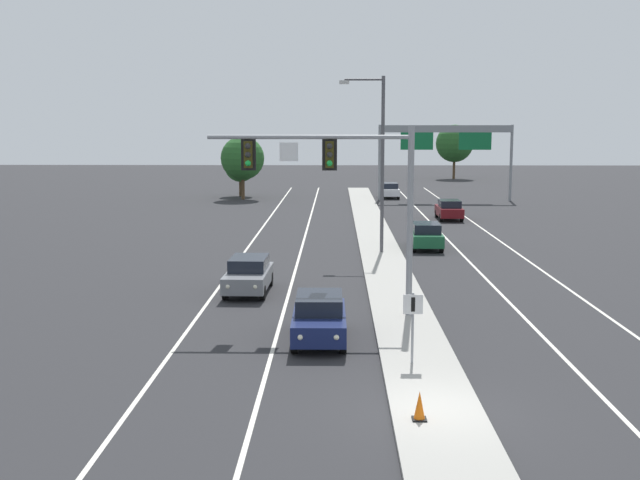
# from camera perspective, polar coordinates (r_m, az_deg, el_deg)

# --- Properties ---
(ground_plane) EXTENTS (260.00, 260.00, 0.00)m
(ground_plane) POSITION_cam_1_polar(r_m,az_deg,el_deg) (20.95, 8.47, -12.35)
(ground_plane) COLOR #28282B
(median_island) EXTENTS (2.40, 110.00, 0.15)m
(median_island) POSITION_cam_1_polar(r_m,az_deg,el_deg) (38.23, 5.08, -2.71)
(median_island) COLOR #9E9B93
(median_island) RESTS_ON ground
(lane_stripe_oncoming_center) EXTENTS (0.14, 100.00, 0.01)m
(lane_stripe_oncoming_center) POSITION_cam_1_polar(r_m,az_deg,el_deg) (45.09, -1.49, -1.09)
(lane_stripe_oncoming_center) COLOR silver
(lane_stripe_oncoming_center) RESTS_ON ground
(lane_stripe_receding_center) EXTENTS (0.14, 100.00, 0.01)m
(lane_stripe_receding_center) POSITION_cam_1_polar(r_m,az_deg,el_deg) (45.63, 10.39, -1.11)
(lane_stripe_receding_center) COLOR silver
(lane_stripe_receding_center) RESTS_ON ground
(edge_stripe_left) EXTENTS (0.14, 100.00, 0.01)m
(edge_stripe_left) POSITION_cam_1_polar(r_m,az_deg,el_deg) (45.36, -5.66, -1.07)
(edge_stripe_left) COLOR silver
(edge_stripe_left) RESTS_ON ground
(edge_stripe_right) EXTENTS (0.14, 100.00, 0.01)m
(edge_stripe_right) POSITION_cam_1_polar(r_m,az_deg,el_deg) (46.28, 14.42, -1.11)
(edge_stripe_right) COLOR silver
(edge_stripe_right) RESTS_ON ground
(overhead_signal_mast) EXTENTS (7.76, 0.44, 7.20)m
(overhead_signal_mast) POSITION_cam_1_polar(r_m,az_deg,el_deg) (29.55, 1.80, 4.41)
(overhead_signal_mast) COLOR gray
(overhead_signal_mast) RESTS_ON median_island
(median_sign_post) EXTENTS (0.60, 0.10, 2.20)m
(median_sign_post) POSITION_cam_1_polar(r_m,az_deg,el_deg) (24.06, 6.77, -5.63)
(median_sign_post) COLOR gray
(median_sign_post) RESTS_ON median_island
(street_lamp_median) EXTENTS (2.58, 0.28, 10.00)m
(street_lamp_median) POSITION_cam_1_polar(r_m,az_deg,el_deg) (44.85, 4.30, 6.28)
(street_lamp_median) COLOR #4C4C51
(street_lamp_median) RESTS_ON median_island
(car_oncoming_navy) EXTENTS (1.85, 4.48, 1.58)m
(car_oncoming_navy) POSITION_cam_1_polar(r_m,az_deg,el_deg) (27.12, -0.05, -5.64)
(car_oncoming_navy) COLOR #141E4C
(car_oncoming_navy) RESTS_ON ground
(car_oncoming_grey) EXTENTS (1.91, 4.50, 1.58)m
(car_oncoming_grey) POSITION_cam_1_polar(r_m,az_deg,el_deg) (34.96, -5.22, -2.51)
(car_oncoming_grey) COLOR slate
(car_oncoming_grey) RESTS_ON ground
(car_receding_green) EXTENTS (1.90, 4.50, 1.58)m
(car_receding_green) POSITION_cam_1_polar(r_m,az_deg,el_deg) (47.72, 7.72, 0.35)
(car_receding_green) COLOR #195633
(car_receding_green) RESTS_ON ground
(car_receding_darkred) EXTENTS (1.86, 4.49, 1.58)m
(car_receding_darkred) POSITION_cam_1_polar(r_m,az_deg,el_deg) (62.89, 9.39, 2.22)
(car_receding_darkred) COLOR #5B0F14
(car_receding_darkred) RESTS_ON ground
(car_receding_white) EXTENTS (1.87, 4.49, 1.58)m
(car_receding_white) POSITION_cam_1_polar(r_m,az_deg,el_deg) (81.14, 5.08, 3.64)
(car_receding_white) COLOR silver
(car_receding_white) RESTS_ON ground
(traffic_cone_median_nose) EXTENTS (0.36, 0.36, 0.74)m
(traffic_cone_median_nose) POSITION_cam_1_polar(r_m,az_deg,el_deg) (19.89, 7.26, -11.90)
(traffic_cone_median_nose) COLOR black
(traffic_cone_median_nose) RESTS_ON median_island
(highway_sign_gantry) EXTENTS (13.28, 0.42, 7.50)m
(highway_sign_gantry) POSITION_cam_1_polar(r_m,az_deg,el_deg) (78.67, 9.15, 7.32)
(highway_sign_gantry) COLOR gray
(highway_sign_gantry) RESTS_ON ground
(tree_far_left_a) EXTENTS (4.41, 4.41, 6.38)m
(tree_far_left_a) POSITION_cam_1_polar(r_m,az_deg,el_deg) (79.52, -5.67, 5.95)
(tree_far_left_a) COLOR #4C3823
(tree_far_left_a) RESTS_ON ground
(tree_far_left_b) EXTENTS (3.40, 3.40, 4.92)m
(tree_far_left_b) POSITION_cam_1_polar(r_m,az_deg,el_deg) (83.28, -5.82, 5.40)
(tree_far_left_b) COLOR #4C3823
(tree_far_left_b) RESTS_ON ground
(tree_far_right_c) EXTENTS (5.25, 5.25, 7.59)m
(tree_far_right_c) POSITION_cam_1_polar(r_m,az_deg,el_deg) (111.96, 9.78, 6.95)
(tree_far_right_c) COLOR #4C3823
(tree_far_right_c) RESTS_ON ground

